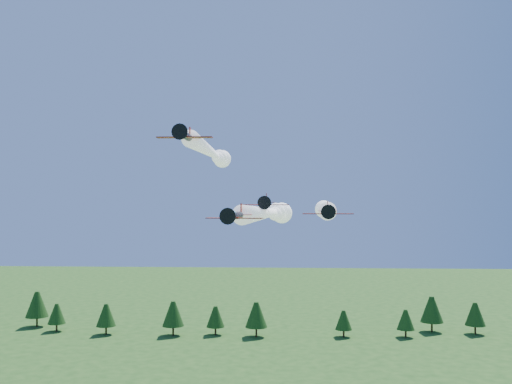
{
  "coord_description": "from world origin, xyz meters",
  "views": [
    {
      "loc": [
        4.65,
        -76.86,
        42.16
      ],
      "look_at": [
        0.58,
        0.0,
        43.75
      ],
      "focal_mm": 40.0,
      "sensor_mm": 36.0,
      "label": 1
    }
  ],
  "objects_px": {
    "plane_lead": "(269,213)",
    "plane_right": "(326,209)",
    "plane_slot": "(265,203)",
    "plane_left": "(212,153)"
  },
  "relations": [
    {
      "from": "plane_lead",
      "to": "plane_right",
      "type": "relative_size",
      "value": 0.81
    },
    {
      "from": "plane_lead",
      "to": "plane_slot",
      "type": "height_order",
      "value": "plane_slot"
    },
    {
      "from": "plane_left",
      "to": "plane_right",
      "type": "bearing_deg",
      "value": 1.53
    },
    {
      "from": "plane_lead",
      "to": "plane_slot",
      "type": "bearing_deg",
      "value": -83.93
    },
    {
      "from": "plane_lead",
      "to": "plane_left",
      "type": "relative_size",
      "value": 0.82
    },
    {
      "from": "plane_left",
      "to": "plane_slot",
      "type": "height_order",
      "value": "plane_left"
    },
    {
      "from": "plane_left",
      "to": "plane_slot",
      "type": "distance_m",
      "value": 25.19
    },
    {
      "from": "plane_left",
      "to": "plane_slot",
      "type": "relative_size",
      "value": 6.57
    },
    {
      "from": "plane_lead",
      "to": "plane_left",
      "type": "height_order",
      "value": "plane_left"
    },
    {
      "from": "plane_right",
      "to": "plane_slot",
      "type": "xyz_separation_m",
      "value": [
        -10.16,
        -21.44,
        1.18
      ]
    }
  ]
}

